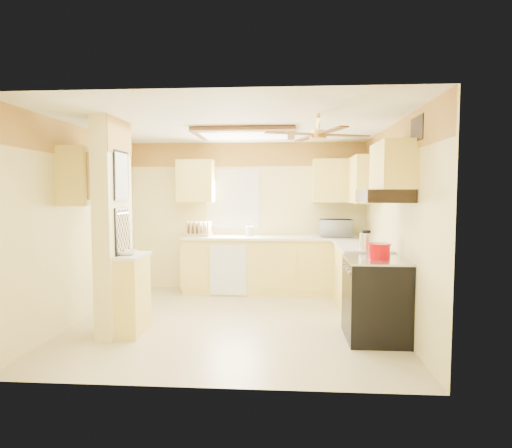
# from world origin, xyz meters

# --- Properties ---
(floor) EXTENTS (4.00, 4.00, 0.00)m
(floor) POSITION_xyz_m (0.00, 0.00, 0.00)
(floor) COLOR tan
(floor) RESTS_ON ground
(ceiling) EXTENTS (4.00, 4.00, 0.00)m
(ceiling) POSITION_xyz_m (0.00, 0.00, 2.50)
(ceiling) COLOR white
(ceiling) RESTS_ON wall_back
(wall_back) EXTENTS (4.00, 0.00, 4.00)m
(wall_back) POSITION_xyz_m (0.00, 1.90, 1.25)
(wall_back) COLOR #F3E394
(wall_back) RESTS_ON floor
(wall_front) EXTENTS (4.00, 0.00, 4.00)m
(wall_front) POSITION_xyz_m (0.00, -1.90, 1.25)
(wall_front) COLOR #F3E394
(wall_front) RESTS_ON floor
(wall_left) EXTENTS (0.00, 3.80, 3.80)m
(wall_left) POSITION_xyz_m (-2.00, 0.00, 1.25)
(wall_left) COLOR #F3E394
(wall_left) RESTS_ON floor
(wall_right) EXTENTS (0.00, 3.80, 3.80)m
(wall_right) POSITION_xyz_m (2.00, 0.00, 1.25)
(wall_right) COLOR #F3E394
(wall_right) RESTS_ON floor
(wallpaper_border) EXTENTS (4.00, 0.02, 0.40)m
(wallpaper_border) POSITION_xyz_m (0.00, 1.88, 2.30)
(wallpaper_border) COLOR #FBC149
(wallpaper_border) RESTS_ON wall_back
(partition_column) EXTENTS (0.20, 0.70, 2.50)m
(partition_column) POSITION_xyz_m (-1.35, -0.55, 1.25)
(partition_column) COLOR #F3E394
(partition_column) RESTS_ON floor
(partition_ledge) EXTENTS (0.25, 0.55, 0.90)m
(partition_ledge) POSITION_xyz_m (-1.13, -0.55, 0.45)
(partition_ledge) COLOR #F8E565
(partition_ledge) RESTS_ON floor
(ledge_top) EXTENTS (0.28, 0.58, 0.04)m
(ledge_top) POSITION_xyz_m (-1.13, -0.55, 0.92)
(ledge_top) COLOR white
(ledge_top) RESTS_ON partition_ledge
(lower_cabinets_back) EXTENTS (3.00, 0.60, 0.90)m
(lower_cabinets_back) POSITION_xyz_m (0.50, 1.60, 0.45)
(lower_cabinets_back) COLOR #F8E565
(lower_cabinets_back) RESTS_ON floor
(lower_cabinets_right) EXTENTS (0.60, 1.40, 0.90)m
(lower_cabinets_right) POSITION_xyz_m (1.70, 0.60, 0.45)
(lower_cabinets_right) COLOR #F8E565
(lower_cabinets_right) RESTS_ON floor
(countertop_back) EXTENTS (3.04, 0.64, 0.04)m
(countertop_back) POSITION_xyz_m (0.50, 1.59, 0.92)
(countertop_back) COLOR white
(countertop_back) RESTS_ON lower_cabinets_back
(countertop_right) EXTENTS (0.64, 1.44, 0.04)m
(countertop_right) POSITION_xyz_m (1.69, 0.60, 0.92)
(countertop_right) COLOR white
(countertop_right) RESTS_ON lower_cabinets_right
(dishwasher_panel) EXTENTS (0.58, 0.02, 0.80)m
(dishwasher_panel) POSITION_xyz_m (-0.25, 1.29, 0.43)
(dishwasher_panel) COLOR white
(dishwasher_panel) RESTS_ON lower_cabinets_back
(window) EXTENTS (0.92, 0.02, 1.02)m
(window) POSITION_xyz_m (-0.25, 1.89, 1.55)
(window) COLOR white
(window) RESTS_ON wall_back
(upper_cab_back_left) EXTENTS (0.60, 0.35, 0.70)m
(upper_cab_back_left) POSITION_xyz_m (-0.85, 1.72, 1.85)
(upper_cab_back_left) COLOR #F8E565
(upper_cab_back_left) RESTS_ON wall_back
(upper_cab_back_right) EXTENTS (0.90, 0.35, 0.70)m
(upper_cab_back_right) POSITION_xyz_m (1.55, 1.72, 1.85)
(upper_cab_back_right) COLOR #F8E565
(upper_cab_back_right) RESTS_ON wall_back
(upper_cab_right) EXTENTS (0.35, 1.00, 0.70)m
(upper_cab_right) POSITION_xyz_m (1.82, 1.25, 1.85)
(upper_cab_right) COLOR #F8E565
(upper_cab_right) RESTS_ON wall_right
(upper_cab_left_wall) EXTENTS (0.35, 0.75, 0.70)m
(upper_cab_left_wall) POSITION_xyz_m (-1.82, -0.25, 1.85)
(upper_cab_left_wall) COLOR #F8E565
(upper_cab_left_wall) RESTS_ON wall_left
(upper_cab_over_stove) EXTENTS (0.35, 0.76, 0.52)m
(upper_cab_over_stove) POSITION_xyz_m (1.82, -0.55, 1.95)
(upper_cab_over_stove) COLOR #F8E565
(upper_cab_over_stove) RESTS_ON wall_right
(stove) EXTENTS (0.68, 0.77, 0.92)m
(stove) POSITION_xyz_m (1.67, -0.55, 0.46)
(stove) COLOR black
(stove) RESTS_ON floor
(range_hood) EXTENTS (0.50, 0.76, 0.14)m
(range_hood) POSITION_xyz_m (1.74, -0.55, 1.62)
(range_hood) COLOR black
(range_hood) RESTS_ON upper_cab_over_stove
(poster_menu) EXTENTS (0.02, 0.42, 0.57)m
(poster_menu) POSITION_xyz_m (-1.24, -0.55, 1.85)
(poster_menu) COLOR black
(poster_menu) RESTS_ON partition_column
(poster_nashville) EXTENTS (0.02, 0.42, 0.57)m
(poster_nashville) POSITION_xyz_m (-1.24, -0.55, 1.20)
(poster_nashville) COLOR black
(poster_nashville) RESTS_ON partition_column
(ceiling_light_panel) EXTENTS (1.35, 0.95, 0.06)m
(ceiling_light_panel) POSITION_xyz_m (0.10, 0.50, 2.46)
(ceiling_light_panel) COLOR brown
(ceiling_light_panel) RESTS_ON ceiling
(ceiling_fan) EXTENTS (1.15, 1.15, 0.26)m
(ceiling_fan) POSITION_xyz_m (1.00, -0.70, 2.29)
(ceiling_fan) COLOR gold
(ceiling_fan) RESTS_ON ceiling
(vent_grate) EXTENTS (0.02, 0.40, 0.25)m
(vent_grate) POSITION_xyz_m (1.98, -0.90, 2.30)
(vent_grate) COLOR black
(vent_grate) RESTS_ON wall_right
(microwave) EXTENTS (0.52, 0.36, 0.28)m
(microwave) POSITION_xyz_m (1.47, 1.60, 1.08)
(microwave) COLOR white
(microwave) RESTS_ON countertop_back
(bowl) EXTENTS (0.28, 0.28, 0.06)m
(bowl) POSITION_xyz_m (-1.17, -0.62, 0.97)
(bowl) COLOR white
(bowl) RESTS_ON ledge_top
(dutch_oven) EXTENTS (0.26, 0.26, 0.17)m
(dutch_oven) POSITION_xyz_m (1.71, -0.52, 1.00)
(dutch_oven) COLOR #C30106
(dutch_oven) RESTS_ON stove
(kettle) EXTENTS (0.16, 0.16, 0.25)m
(kettle) POSITION_xyz_m (1.66, -0.01, 1.06)
(kettle) COLOR silver
(kettle) RESTS_ON countertop_right
(dish_rack) EXTENTS (0.44, 0.35, 0.24)m
(dish_rack) POSITION_xyz_m (-0.79, 1.61, 1.03)
(dish_rack) COLOR tan
(dish_rack) RESTS_ON countertop_back
(utensil_crock) EXTENTS (0.12, 0.12, 0.25)m
(utensil_crock) POSITION_xyz_m (0.06, 1.69, 1.02)
(utensil_crock) COLOR white
(utensil_crock) RESTS_ON countertop_back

